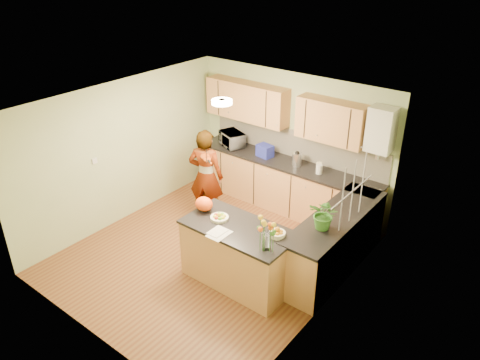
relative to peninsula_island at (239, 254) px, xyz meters
The scene contains 28 objects.
floor 0.91m from the peninsula_island, 160.64° to the left, with size 4.50×4.50×0.00m, color brown.
ceiling 2.18m from the peninsula_island, 160.64° to the left, with size 4.00×4.50×0.02m, color silver.
wall_back 2.73m from the peninsula_island, 106.41° to the left, with size 4.00×0.02×2.50m, color #99AC7B.
wall_front 2.26m from the peninsula_island, 110.37° to the right, with size 4.00×0.02×2.50m, color #99AC7B.
wall_left 2.86m from the peninsula_island, behind, with size 0.02×4.50×2.50m, color #99AC7B.
wall_right 1.51m from the peninsula_island, 11.64° to the left, with size 0.02×4.50×2.50m, color #99AC7B.
back_counter 2.30m from the peninsula_island, 106.13° to the left, with size 3.64×0.62×0.94m.
right_counter 1.47m from the peninsula_island, 49.12° to the left, with size 0.62×2.24×0.94m.
splashback 2.68m from the peninsula_island, 104.37° to the left, with size 3.60×0.02×0.52m, color beige.
upper_cabinets 2.87m from the peninsula_island, 111.36° to the left, with size 3.20×0.34×0.70m.
boiler 2.91m from the peninsula_island, 67.76° to the left, with size 0.40×0.30×0.86m.
window_right 1.87m from the peninsula_island, 34.44° to the left, with size 0.01×1.30×1.05m.
light_switch 2.87m from the peninsula_island, behind, with size 0.02×0.09×0.09m, color silver.
ceiling_lamp 2.20m from the peninsula_island, 142.86° to the left, with size 0.30×0.30×0.07m.
peninsula_island is the anchor object (origin of this frame).
fruit_dish 0.61m from the peninsula_island, behind, with size 0.27×0.27×0.09m.
orange_bowl 0.77m from the peninsula_island, 15.26° to the left, with size 0.22×0.22×0.13m.
flower_vase 1.02m from the peninsula_island, 16.70° to the right, with size 0.28×0.28×0.51m.
orange_bag 0.90m from the peninsula_island, behind, with size 0.28×0.24×0.21m, color #EA4A13.
papers 0.57m from the peninsula_island, 108.43° to the right, with size 0.24×0.32×0.01m, color white.
violinist 1.86m from the peninsula_island, 146.26° to the left, with size 0.63×0.41×1.72m, color #E5AC8C.
violin 1.78m from the peninsula_island, 148.95° to the left, with size 0.56×0.22×0.11m, color #531905, non-canonical shape.
microwave 2.96m from the peninsula_island, 130.71° to the left, with size 0.51×0.34×0.28m, color silver.
blue_box 2.50m from the peninsula_island, 116.64° to the left, with size 0.28×0.21×0.23m, color #212997.
kettle 2.33m from the peninsula_island, 100.87° to the left, with size 0.17×0.17×0.31m.
jar_cream 2.32m from the peninsula_island, 90.02° to the left, with size 0.10×0.10×0.15m, color #EEE7BF.
jar_white 2.23m from the peninsula_island, 88.48° to the left, with size 0.11×0.11×0.16m, color silver.
potted_plant 1.37m from the peninsula_island, 35.57° to the left, with size 0.41×0.35×0.45m, color #377426.
Camera 1 is at (4.15, -4.59, 4.51)m, focal length 35.00 mm.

